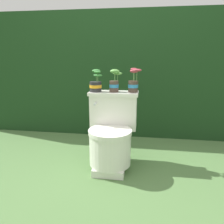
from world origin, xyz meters
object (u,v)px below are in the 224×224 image
(potted_plant_left, at_px, (96,84))
(potted_plant_middle, at_px, (134,83))
(toilet, at_px, (112,134))
(potted_plant_midleft, at_px, (114,83))

(potted_plant_left, bearing_deg, potted_plant_middle, 5.39)
(toilet, distance_m, potted_plant_midleft, 0.47)
(toilet, relative_size, potted_plant_left, 3.30)
(potted_plant_midleft, height_order, potted_plant_middle, potted_plant_middle)
(toilet, xyz_separation_m, potted_plant_midleft, (0.01, 0.14, 0.45))
(potted_plant_middle, bearing_deg, potted_plant_left, -174.61)
(potted_plant_midleft, relative_size, potted_plant_middle, 0.95)
(toilet, xyz_separation_m, potted_plant_middle, (0.18, 0.16, 0.45))
(toilet, height_order, potted_plant_left, potted_plant_left)
(toilet, height_order, potted_plant_midleft, potted_plant_midleft)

